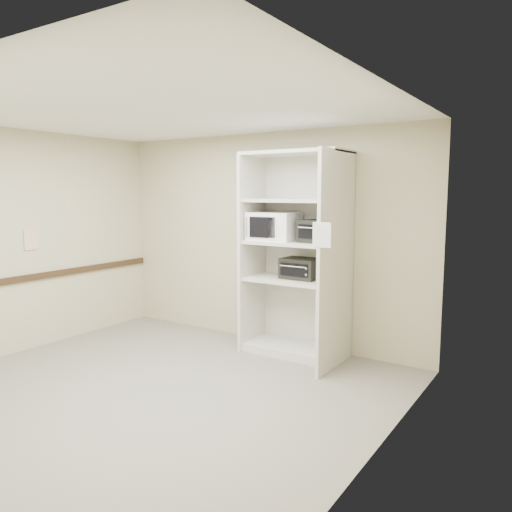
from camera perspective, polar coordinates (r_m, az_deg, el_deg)
The scene contains 12 objects.
floor at distance 5.25m, azimuth -11.10°, elevation -14.58°, with size 4.50×4.00×0.01m, color slate.
ceiling at distance 4.94m, azimuth -11.90°, elevation 15.92°, with size 4.50×4.00×0.01m, color white.
wall_back at distance 6.49m, azimuth 0.97°, elevation 2.02°, with size 4.50×0.02×2.70m, color #C8B890.
wall_left at distance 6.68m, azimuth -25.41°, elevation 1.47°, with size 0.02×4.00×2.70m, color #C8B890.
wall_right at distance 3.72m, azimuth 14.14°, elevation -2.14°, with size 0.02×4.00×2.70m, color #C8B890.
shelving_unit at distance 5.93m, azimuth 4.90°, elevation -0.64°, with size 1.24×0.92×2.42m.
microwave at distance 6.02m, azimuth 2.07°, elevation 3.41°, with size 0.56×0.43×0.34m, color white.
toaster_oven_upper at distance 5.77m, azimuth 7.43°, elevation 2.81°, with size 0.46×0.34×0.26m, color black.
toaster_oven_lower at distance 5.98m, azimuth 5.18°, elevation -1.42°, with size 0.44×0.33×0.25m, color black.
paper_sign at distance 5.06m, azimuth 7.52°, elevation 2.40°, with size 0.20×0.01×0.25m, color white.
chair_rail at distance 6.72m, azimuth -25.10°, elevation -2.36°, with size 0.04×3.98×0.08m, color #312012.
wall_poster at distance 6.75m, azimuth -24.35°, elevation 1.70°, with size 0.01×0.18×0.25m, color silver.
Camera 1 is at (3.43, -3.48, 1.94)m, focal length 35.00 mm.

